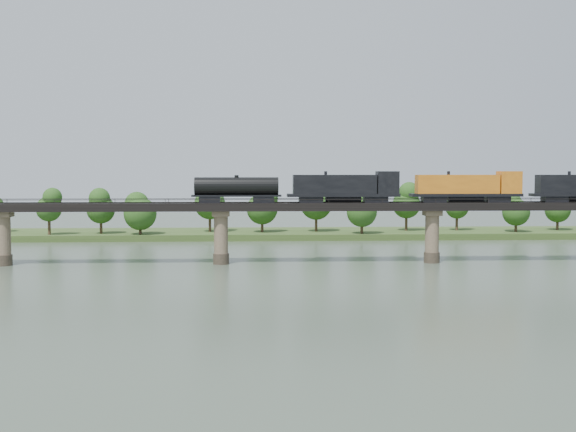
{
  "coord_description": "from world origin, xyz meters",
  "views": [
    {
      "loc": [
        5.61,
        -104.87,
        17.54
      ],
      "look_at": [
        12.57,
        30.0,
        9.0
      ],
      "focal_mm": 45.0,
      "sensor_mm": 36.0,
      "label": 1
    }
  ],
  "objects": [
    {
      "name": "ground",
      "position": [
        0.0,
        0.0,
        0.0
      ],
      "size": [
        400.0,
        400.0,
        0.0
      ],
      "primitive_type": "plane",
      "color": "#3A4838",
      "rests_on": "ground"
    },
    {
      "name": "bridge_superstructure",
      "position": [
        0.0,
        30.0,
        11.79
      ],
      "size": [
        220.0,
        4.9,
        0.75
      ],
      "color": "black",
      "rests_on": "bridge"
    },
    {
      "name": "far_treeline",
      "position": [
        -8.21,
        80.52,
        8.83
      ],
      "size": [
        289.06,
        17.54,
        13.6
      ],
      "color": "#382619",
      "rests_on": "far_bank"
    },
    {
      "name": "freight_train",
      "position": [
        38.76,
        30.0,
        14.32
      ],
      "size": [
        85.7,
        3.34,
        5.9
      ],
      "color": "black",
      "rests_on": "bridge"
    },
    {
      "name": "far_bank",
      "position": [
        0.0,
        85.0,
        0.8
      ],
      "size": [
        300.0,
        24.0,
        1.6
      ],
      "primitive_type": "cube",
      "color": "#31491D",
      "rests_on": "ground"
    },
    {
      "name": "bridge",
      "position": [
        0.0,
        30.0,
        5.46
      ],
      "size": [
        236.0,
        30.0,
        11.5
      ],
      "color": "#473A2D",
      "rests_on": "ground"
    }
  ]
}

